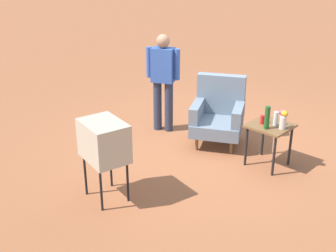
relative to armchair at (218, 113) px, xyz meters
The scene contains 9 objects.
ground_plane 0.51m from the armchair, 155.14° to the right, with size 60.00×60.00×0.00m, color #A05B38.
armchair is the anchor object (origin of this frame).
side_table 1.01m from the armchair, ahead, with size 0.56×0.56×0.63m.
tv_on_stand 2.30m from the armchair, 90.15° to the right, with size 0.68×0.56×1.03m.
person_standing 1.10m from the armchair, 166.68° to the right, with size 0.52×0.35×1.64m.
soda_can_red 0.93m from the armchair, 11.01° to the right, with size 0.07×0.07×0.12m, color red.
bottle_short_clear 1.08m from the armchair, ahead, with size 0.06×0.06×0.20m, color silver.
bottle_wine_green 1.10m from the armchair, 15.58° to the right, with size 0.07×0.07×0.32m, color #1E5623.
flower_vase 1.23m from the armchair, ahead, with size 0.14×0.10×0.27m.
Camera 1 is at (3.89, -5.15, 2.98)m, focal length 46.55 mm.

